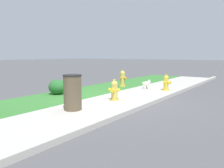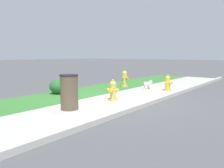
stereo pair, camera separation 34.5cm
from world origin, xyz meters
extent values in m
plane|color=#515154|center=(0.00, 0.00, 0.00)|extent=(120.00, 120.00, 0.00)
cube|color=#BCB7AD|center=(0.00, 0.00, 0.01)|extent=(18.00, 1.99, 0.01)
cube|color=#387A33|center=(0.00, 2.02, 0.00)|extent=(18.00, 2.05, 0.01)
cube|color=#BCB7AD|center=(0.00, -1.07, 0.06)|extent=(18.00, 0.16, 0.12)
cylinder|color=gold|center=(2.77, -0.45, 0.03)|extent=(0.30, 0.30, 0.05)
cylinder|color=gold|center=(2.77, -0.45, 0.28)|extent=(0.19, 0.19, 0.47)
sphere|color=gold|center=(2.77, -0.45, 0.52)|extent=(0.20, 0.20, 0.20)
cube|color=yellow|center=(2.77, -0.45, 0.63)|extent=(0.06, 0.06, 0.06)
cylinder|color=yellow|center=(2.91, -0.47, 0.34)|extent=(0.10, 0.10, 0.09)
cylinder|color=yellow|center=(2.63, -0.43, 0.34)|extent=(0.10, 0.10, 0.09)
cylinder|color=yellow|center=(2.75, -0.59, 0.34)|extent=(0.13, 0.11, 0.12)
cylinder|color=gold|center=(2.63, 1.58, 0.03)|extent=(0.34, 0.34, 0.05)
cylinder|color=gold|center=(2.63, 1.58, 0.33)|extent=(0.22, 0.22, 0.57)
sphere|color=gold|center=(2.63, 1.58, 0.62)|extent=(0.23, 0.23, 0.23)
cube|color=#B29323|center=(2.63, 1.58, 0.75)|extent=(0.06, 0.06, 0.06)
cylinder|color=#B29323|center=(2.78, 1.57, 0.40)|extent=(0.09, 0.09, 0.09)
cylinder|color=#B29323|center=(2.47, 1.58, 0.40)|extent=(0.09, 0.09, 0.09)
cylinder|color=#B29323|center=(2.62, 1.42, 0.40)|extent=(0.12, 0.10, 0.12)
cylinder|color=gold|center=(-0.05, 0.12, 0.03)|extent=(0.32, 0.32, 0.05)
cylinder|color=gold|center=(-0.05, 0.12, 0.29)|extent=(0.20, 0.20, 0.47)
sphere|color=gold|center=(-0.05, 0.12, 0.52)|extent=(0.21, 0.21, 0.21)
cube|color=yellow|center=(-0.05, 0.12, 0.65)|extent=(0.07, 0.07, 0.06)
cylinder|color=yellow|center=(-0.01, -0.02, 0.34)|extent=(0.11, 0.11, 0.09)
cylinder|color=yellow|center=(-0.08, 0.26, 0.34)|extent=(0.11, 0.11, 0.09)
cylinder|color=yellow|center=(-0.20, 0.09, 0.34)|extent=(0.13, 0.14, 0.12)
ellipsoid|color=silver|center=(2.58, 0.37, 0.24)|extent=(0.39, 0.24, 0.19)
sphere|color=silver|center=(2.80, 0.34, 0.27)|extent=(0.15, 0.15, 0.15)
sphere|color=black|center=(2.87, 0.33, 0.26)|extent=(0.03, 0.03, 0.03)
cone|color=silver|center=(2.82, 0.38, 0.37)|extent=(0.06, 0.06, 0.07)
cone|color=silver|center=(2.81, 0.29, 0.37)|extent=(0.06, 0.06, 0.07)
cylinder|color=silver|center=(2.71, 0.40, 0.07)|extent=(0.05, 0.05, 0.15)
cylinder|color=silver|center=(2.69, 0.30, 0.07)|extent=(0.05, 0.05, 0.15)
cylinder|color=silver|center=(2.47, 0.44, 0.07)|extent=(0.05, 0.05, 0.15)
cylinder|color=silver|center=(2.46, 0.34, 0.07)|extent=(0.05, 0.05, 0.15)
cylinder|color=silver|center=(2.38, 0.40, 0.29)|extent=(0.04, 0.04, 0.10)
cylinder|color=brown|center=(-1.70, 0.29, 0.45)|extent=(0.46, 0.46, 0.91)
cylinder|color=black|center=(-1.70, 0.29, 0.92)|extent=(0.49, 0.49, 0.03)
ellipsoid|color=#28662D|center=(-0.38, 2.46, 0.27)|extent=(0.64, 0.64, 0.55)
camera|label=1|loc=(-5.62, -3.84, 1.44)|focal=35.00mm
camera|label=2|loc=(-5.41, -4.11, 1.44)|focal=35.00mm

